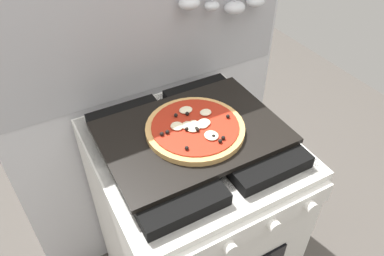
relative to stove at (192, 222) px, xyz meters
The scene contains 4 objects.
kitchen_backsplash 0.48m from the stove, 89.27° to the left, with size 1.10×0.09×1.55m.
stove is the anchor object (origin of this frame).
baking_tray 0.46m from the stove, 90.00° to the left, with size 0.54×0.38×0.02m, color black.
pizza_left 0.48m from the stove, 29.43° to the right, with size 0.30×0.30×0.03m.
Camera 1 is at (-0.40, -0.73, 1.64)m, focal length 34.38 mm.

